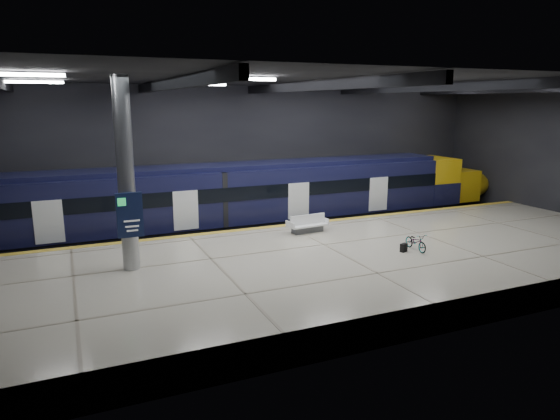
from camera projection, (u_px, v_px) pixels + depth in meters
ground at (313, 262)px, 22.54m from camera, size 30.00×30.00×0.00m
room_shell at (315, 135)px, 21.33m from camera, size 30.10×16.10×8.05m
platform at (342, 267)px, 20.18m from camera, size 30.00×11.00×1.10m
safety_strip at (288, 225)px, 24.77m from camera, size 30.00×0.40×0.01m
rails at (268, 232)px, 27.45m from camera, size 30.00×1.52×0.16m
train at (267, 197)px, 27.03m from camera, size 29.40×2.84×3.79m
bench at (307, 226)px, 23.35m from camera, size 1.98×0.96×0.85m
bicycle at (416, 242)px, 20.50m from camera, size 0.55×1.39×0.72m
pannier_bag at (404, 248)px, 20.31m from camera, size 0.34×0.27×0.35m
info_column at (126, 178)px, 17.56m from camera, size 0.90×0.78×6.90m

